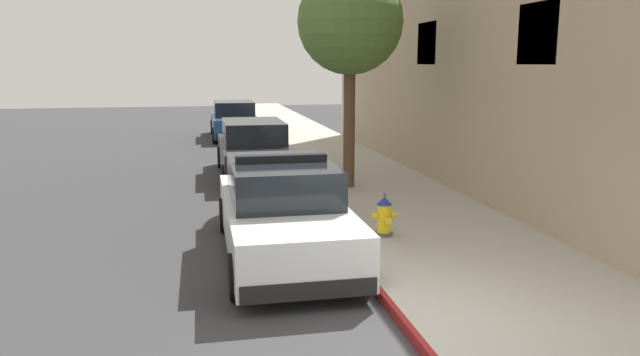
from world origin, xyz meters
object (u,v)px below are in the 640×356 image
(police_cruiser, at_px, (282,212))
(street_tree, at_px, (350,23))
(fire_hydrant, at_px, (384,216))
(parked_car_silver_ahead, at_px, (254,150))
(parked_car_dark_far, at_px, (234,121))

(police_cruiser, bearing_deg, street_tree, 63.61)
(fire_hydrant, bearing_deg, police_cruiser, -169.99)
(parked_car_silver_ahead, xyz_separation_m, street_tree, (2.09, -2.64, 3.34))
(parked_car_silver_ahead, distance_m, fire_hydrant, 7.12)
(police_cruiser, xyz_separation_m, fire_hydrant, (1.85, 0.33, -0.25))
(parked_car_silver_ahead, height_order, street_tree, street_tree)
(street_tree, bearing_deg, parked_car_silver_ahead, 128.35)
(parked_car_silver_ahead, distance_m, street_tree, 4.74)
(parked_car_silver_ahead, height_order, parked_car_dark_far, same)
(parked_car_silver_ahead, height_order, fire_hydrant, parked_car_silver_ahead)
(police_cruiser, bearing_deg, parked_car_dark_far, 89.38)
(parked_car_silver_ahead, bearing_deg, parked_car_dark_far, 90.12)
(fire_hydrant, xyz_separation_m, street_tree, (0.44, 4.28, 3.59))
(street_tree, bearing_deg, police_cruiser, -116.39)
(police_cruiser, xyz_separation_m, street_tree, (2.29, 4.60, 3.34))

